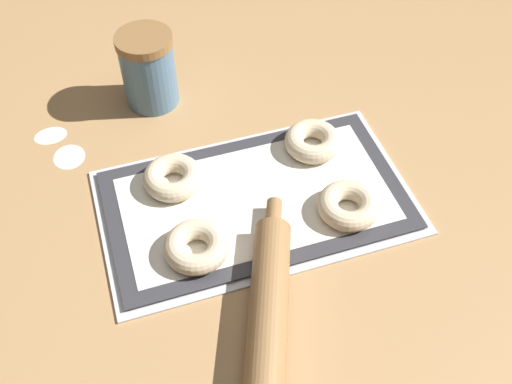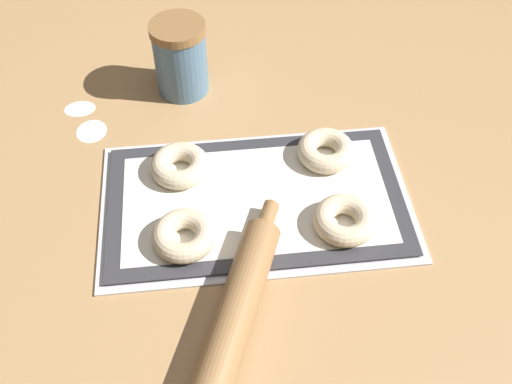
# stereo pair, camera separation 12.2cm
# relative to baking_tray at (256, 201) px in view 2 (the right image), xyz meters

# --- Properties ---
(ground_plane) EXTENTS (2.80, 2.80, 0.00)m
(ground_plane) POSITION_rel_baking_tray_xyz_m (0.02, -0.01, -0.00)
(ground_plane) COLOR #A87F51
(baking_tray) EXTENTS (0.49, 0.29, 0.01)m
(baking_tray) POSITION_rel_baking_tray_xyz_m (0.00, 0.00, 0.00)
(baking_tray) COLOR silver
(baking_tray) RESTS_ON ground_plane
(baking_mat) EXTENTS (0.47, 0.27, 0.00)m
(baking_mat) POSITION_rel_baking_tray_xyz_m (0.00, 0.00, 0.01)
(baking_mat) COLOR #333338
(baking_mat) RESTS_ON baking_tray
(bagel_front_left) EXTENTS (0.10, 0.10, 0.03)m
(bagel_front_left) POSITION_rel_baking_tray_xyz_m (-0.11, -0.07, 0.02)
(bagel_front_left) COLOR beige
(bagel_front_left) RESTS_ON baking_mat
(bagel_front_right) EXTENTS (0.10, 0.10, 0.03)m
(bagel_front_right) POSITION_rel_baking_tray_xyz_m (0.13, -0.07, 0.02)
(bagel_front_right) COLOR beige
(bagel_front_right) RESTS_ON baking_mat
(bagel_back_left) EXTENTS (0.10, 0.10, 0.03)m
(bagel_back_left) POSITION_rel_baking_tray_xyz_m (-0.12, 0.07, 0.02)
(bagel_back_left) COLOR beige
(bagel_back_left) RESTS_ON baking_mat
(bagel_back_right) EXTENTS (0.10, 0.10, 0.03)m
(bagel_back_right) POSITION_rel_baking_tray_xyz_m (0.12, 0.08, 0.02)
(bagel_back_right) COLOR beige
(bagel_back_right) RESTS_ON baking_mat
(flour_canister) EXTENTS (0.10, 0.10, 0.14)m
(flour_canister) POSITION_rel_baking_tray_xyz_m (-0.11, 0.29, 0.07)
(flour_canister) COLOR slate
(flour_canister) RESTS_ON ground_plane
(rolling_pin) EXTENTS (0.16, 0.36, 0.05)m
(rolling_pin) POSITION_rel_baking_tray_xyz_m (-0.05, -0.20, 0.02)
(rolling_pin) COLOR olive
(rolling_pin) RESTS_ON ground_plane
(flour_patch_near) EXTENTS (0.05, 0.06, 0.00)m
(flour_patch_near) POSITION_rel_baking_tray_xyz_m (-0.27, 0.19, -0.00)
(flour_patch_near) COLOR white
(flour_patch_near) RESTS_ON ground_plane
(flour_patch_far) EXTENTS (0.06, 0.04, 0.00)m
(flour_patch_far) POSITION_rel_baking_tray_xyz_m (-0.30, 0.26, -0.00)
(flour_patch_far) COLOR white
(flour_patch_far) RESTS_ON ground_plane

